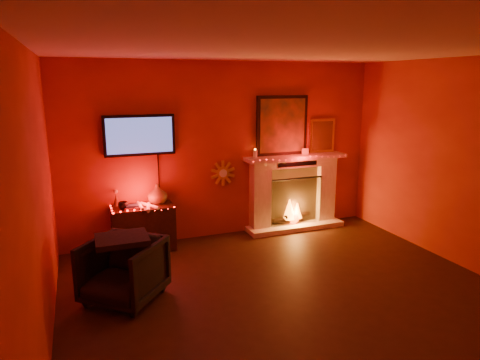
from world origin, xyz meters
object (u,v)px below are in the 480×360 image
object	(u,v)px
tv	(140,135)
armchair	(124,270)
console_table	(144,225)
fireplace	(293,185)
sunburst_clock	(223,173)

from	to	relation	value
tv	armchair	size ratio (longest dim) A/B	1.59
armchair	tv	bearing A→B (deg)	114.10
tv	armchair	xyz separation A→B (m)	(-0.47, -1.60, -1.29)
console_table	armchair	world-z (taller)	console_table
fireplace	sunburst_clock	distance (m)	1.23
fireplace	armchair	size ratio (longest dim) A/B	2.80
sunburst_clock	armchair	bearing A→B (deg)	-136.65
fireplace	tv	bearing A→B (deg)	178.50
fireplace	tv	distance (m)	2.61
tv	sunburst_clock	distance (m)	1.41
tv	sunburst_clock	bearing A→B (deg)	1.24
fireplace	sunburst_clock	world-z (taller)	fireplace
sunburst_clock	console_table	xyz separation A→B (m)	(-1.27, -0.22, -0.62)
tv	armchair	bearing A→B (deg)	-106.40
tv	console_table	world-z (taller)	tv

